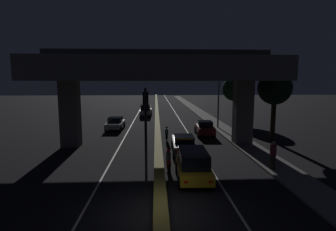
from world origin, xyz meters
TOP-DOWN VIEW (x-y plane):
  - ground_plane at (0.00, 0.00)m, footprint 200.00×200.00m
  - lane_line_left_inner at (-3.40, 35.00)m, footprint 0.12×126.00m
  - lane_line_right_inner at (3.40, 35.00)m, footprint 0.12×126.00m
  - median_divider at (0.00, 35.00)m, footprint 0.63×126.00m
  - sidewalk_right at (7.89, 28.00)m, footprint 2.22×126.00m
  - elevated_overpass at (0.00, 12.40)m, footprint 19.71×9.66m
  - traffic_light_left_of_median at (-0.71, 3.02)m, footprint 0.30×0.49m
  - street_lamp at (7.14, 20.63)m, footprint 1.99×0.32m
  - car_taxi_yellow_lead at (1.97, 3.96)m, footprint 2.02×4.05m
  - car_dark_blue_second at (2.04, 9.84)m, footprint 2.01×4.80m
  - car_dark_red_third at (5.02, 16.66)m, footprint 2.00×4.09m
  - car_silver_lead_oncoming at (-5.03, 20.51)m, footprint 2.00×4.31m
  - car_silver_second_oncoming at (-1.83, 32.98)m, footprint 1.96×4.62m
  - motorcycle_red_filtering_near at (0.61, 5.66)m, footprint 0.34×1.89m
  - motorcycle_black_filtering_mid at (0.84, 13.85)m, footprint 0.33×1.82m
  - pedestrian_on_sidewalk at (7.26, 5.20)m, footprint 0.39×0.39m
  - roadside_tree_kerbside_near at (10.90, 13.33)m, footprint 3.11×3.11m
  - roadside_tree_kerbside_mid at (11.20, 26.73)m, footprint 3.56×3.56m

SIDE VIEW (x-z plane):
  - ground_plane at x=0.00m, z-range 0.00..0.00m
  - lane_line_left_inner at x=-3.40m, z-range 0.00..0.00m
  - lane_line_right_inner at x=3.40m, z-range 0.00..0.00m
  - sidewalk_right at x=7.89m, z-range 0.00..0.13m
  - median_divider at x=0.00m, z-range 0.00..0.43m
  - motorcycle_red_filtering_near at x=0.61m, z-range -0.10..1.29m
  - motorcycle_black_filtering_mid at x=0.84m, z-range -0.11..1.34m
  - car_dark_blue_second at x=2.04m, z-range 0.03..1.43m
  - car_silver_lead_oncoming at x=-5.03m, z-range 0.01..1.47m
  - car_dark_red_third at x=5.02m, z-range 0.01..1.54m
  - car_taxi_yellow_lead at x=1.97m, z-range 0.06..1.77m
  - pedestrian_on_sidewalk at x=7.26m, z-range 0.13..1.92m
  - car_silver_second_oncoming at x=-1.83m, z-range 0.05..2.02m
  - traffic_light_left_of_median at x=-0.71m, z-range 0.96..6.31m
  - roadside_tree_kerbside_mid at x=11.20m, z-range 1.41..7.86m
  - street_lamp at x=7.14m, z-range 0.70..8.70m
  - roadside_tree_kerbside_near at x=10.90m, z-range 1.68..8.32m
  - elevated_overpass at x=0.00m, z-range 2.22..10.65m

